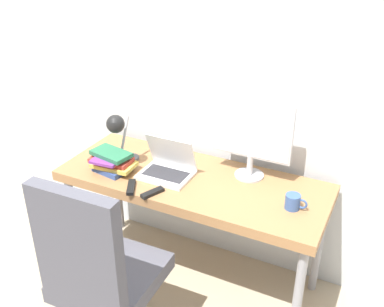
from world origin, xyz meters
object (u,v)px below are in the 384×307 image
office_chair (99,269)px  monitor (252,134)px  desk_lamp (118,129)px  mug (293,202)px  book_stack (112,161)px  laptop (168,167)px

office_chair → monitor: bearing=65.4°
desk_lamp → mug: desk_lamp is taller
office_chair → mug: size_ratio=9.49×
book_stack → mug: 1.09m
monitor → desk_lamp: monitor is taller
desk_lamp → mug: bearing=1.6°
laptop → mug: bearing=-1.4°
laptop → book_stack: bearing=-161.6°
desk_lamp → mug: 1.09m
desk_lamp → office_chair: office_chair is taller
laptop → monitor: monitor is taller
monitor → office_chair: 1.10m
desk_lamp → laptop: bearing=8.9°
laptop → book_stack: size_ratio=1.09×
book_stack → office_chair: bearing=-61.1°
desk_lamp → office_chair: (0.32, -0.67, -0.40)m
office_chair → laptop: bearing=91.3°
monitor → book_stack: 0.85m
office_chair → mug: (0.74, 0.70, 0.19)m
book_stack → mug: book_stack is taller
laptop → desk_lamp: bearing=-171.1°
laptop → desk_lamp: desk_lamp is taller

